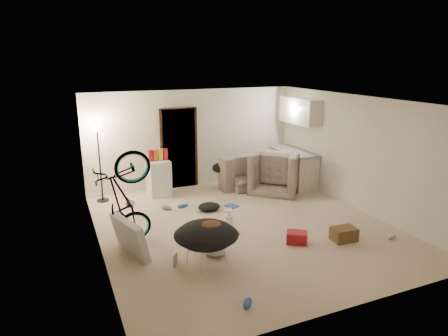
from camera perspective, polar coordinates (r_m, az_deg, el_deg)
name	(u,v)px	position (r m, az deg, el deg)	size (l,w,h in m)	color
floor	(244,227)	(8.10, 2.81, -8.39)	(5.50, 6.00, 0.02)	beige
ceiling	(245,100)	(7.45, 3.06, 9.65)	(5.50, 6.00, 0.02)	white
wall_back	(193,138)	(10.39, -4.44, 4.25)	(5.50, 0.02, 2.50)	white
wall_front	(350,224)	(5.29, 17.60, -7.62)	(5.50, 0.02, 2.50)	white
wall_left	(95,184)	(6.95, -17.95, -2.13)	(0.02, 6.00, 2.50)	white
wall_right	(358,153)	(9.20, 18.54, 2.02)	(0.02, 6.00, 2.50)	white
doorway	(179,149)	(10.28, -6.45, 2.76)	(0.85, 0.10, 2.04)	black
door_trim	(179,149)	(10.25, -6.40, 2.73)	(0.97, 0.04, 2.10)	black
floor_lamp	(98,147)	(9.53, -17.51, 2.90)	(0.28, 0.28, 1.81)	black
kitchen_counter	(293,168)	(10.74, 9.81, -0.01)	(0.60, 1.50, 0.88)	beige
counter_top	(294,151)	(10.62, 9.92, 2.38)	(0.64, 1.54, 0.04)	gray
kitchen_uppers	(300,111)	(10.51, 10.78, 8.02)	(0.38, 1.40, 0.65)	beige
sofa	(255,172)	(10.70, 4.47, -0.54)	(2.20, 0.86, 0.64)	#363D36
armchair	(277,175)	(10.25, 7.61, -1.02)	(1.16, 1.02, 0.76)	#363D36
bicycle	(125,221)	(7.34, -13.93, -7.34)	(0.63, 1.80, 0.95)	black
book_asset	(174,268)	(6.65, -7.17, -13.97)	(0.16, 0.21, 0.02)	#A31821
mini_fridge	(159,178)	(9.86, -9.31, -1.40)	(0.51, 0.51, 0.87)	white
snack_box_0	(151,156)	(9.68, -10.43, 1.69)	(0.10, 0.07, 0.30)	#A31821
snack_box_1	(156,156)	(9.71, -9.74, 1.76)	(0.10, 0.07, 0.30)	#D55C1A
snack_box_2	(161,155)	(9.73, -9.06, 1.83)	(0.10, 0.07, 0.30)	yellow
snack_box_3	(165,155)	(9.76, -8.38, 1.90)	(0.10, 0.07, 0.30)	#A31821
saucer_chair	(206,240)	(6.50, -2.54, -10.28)	(1.04, 1.04, 0.74)	silver
hoodie	(210,229)	(6.41, -2.05, -8.64)	(0.48, 0.40, 0.22)	brown
sofa_drape	(222,168)	(10.25, -0.22, 0.06)	(0.56, 0.46, 0.28)	black
tv_box	(130,237)	(7.05, -13.30, -9.58)	(0.12, 0.99, 0.65)	silver
drink_case_a	(344,234)	(7.77, 16.75, -9.04)	(0.44, 0.31, 0.25)	brown
drink_case_b	(297,237)	(7.48, 10.34, -9.74)	(0.37, 0.27, 0.21)	#A31821
juicer	(229,219)	(8.20, 0.71, -7.26)	(0.16, 0.16, 0.23)	white
newspaper	(196,209)	(8.98, -4.03, -5.86)	(0.42, 0.55, 0.01)	#B8B5AA
book_blue	(232,206)	(9.10, 1.10, -5.44)	(0.20, 0.27, 0.03)	#2F50AB
book_white	(228,210)	(8.88, 0.60, -6.02)	(0.18, 0.24, 0.02)	silver
shoe_0	(183,206)	(9.07, -5.90, -5.38)	(0.25, 0.10, 0.09)	#2F50AB
shoe_1	(166,207)	(9.00, -8.24, -5.58)	(0.29, 0.12, 0.11)	slate
shoe_2	(248,303)	(5.72, 3.40, -18.73)	(0.26, 0.11, 0.10)	#2F50AB
shoe_3	(233,234)	(7.64, 1.34, -9.39)	(0.27, 0.11, 0.10)	slate
shoe_4	(391,236)	(8.19, 22.78, -8.92)	(0.26, 0.10, 0.09)	white
clothes_lump_b	(209,207)	(8.89, -2.14, -5.54)	(0.50, 0.44, 0.15)	black
clothes_lump_c	(214,251)	(7.00, -1.43, -11.72)	(0.42, 0.36, 0.13)	silver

